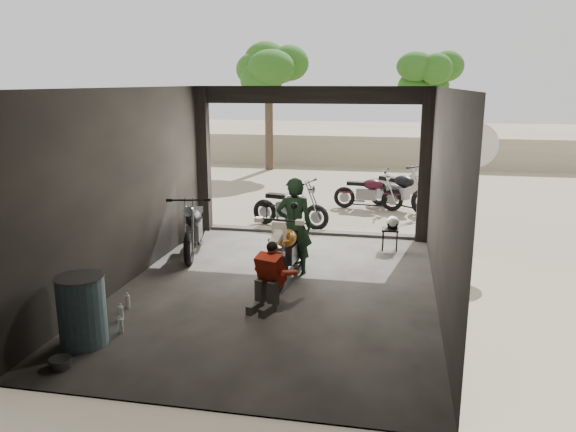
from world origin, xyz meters
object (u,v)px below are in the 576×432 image
at_px(mechanic, 267,279).
at_px(helmet, 393,222).
at_px(left_bike, 193,224).
at_px(sign_post, 473,166).
at_px(main_bike, 288,245).
at_px(outside_bike_a, 290,203).
at_px(outside_bike_b, 368,189).
at_px(rider, 294,226).
at_px(oil_drum, 82,312).
at_px(outside_bike_c, 400,187).
at_px(stool, 390,232).

distance_m(mechanic, helmet, 3.88).
relative_size(left_bike, sign_post, 0.70).
height_order(main_bike, mechanic, main_bike).
xyz_separation_m(outside_bike_a, outside_bike_b, (1.66, 2.22, -0.02)).
relative_size(mechanic, sign_post, 0.38).
xyz_separation_m(main_bike, outside_bike_a, (-0.64, 3.49, -0.04)).
xyz_separation_m(rider, helmet, (1.66, 1.77, -0.28)).
bearing_deg(mechanic, helmet, 81.58).
height_order(left_bike, oil_drum, left_bike).
distance_m(rider, mechanic, 1.73).
relative_size(left_bike, outside_bike_b, 1.13).
bearing_deg(outside_bike_a, mechanic, -159.01).
distance_m(mechanic, sign_post, 4.89).
bearing_deg(left_bike, sign_post, -1.81).
distance_m(left_bike, sign_post, 5.46).
bearing_deg(oil_drum, main_bike, 54.43).
height_order(outside_bike_c, sign_post, sign_post).
height_order(helmet, oil_drum, oil_drum).
relative_size(main_bike, mechanic, 1.85).
xyz_separation_m(left_bike, outside_bike_a, (1.44, 2.41, -0.04)).
bearing_deg(outside_bike_c, left_bike, -178.94).
bearing_deg(helmet, outside_bike_c, 86.85).
bearing_deg(left_bike, oil_drum, -102.93).
relative_size(outside_bike_a, outside_bike_b, 1.05).
height_order(main_bike, stool, main_bike).
bearing_deg(outside_bike_c, outside_bike_a, 173.66).
height_order(main_bike, outside_bike_c, outside_bike_c).
distance_m(outside_bike_b, helmet, 3.68).
bearing_deg(sign_post, mechanic, -117.09).
bearing_deg(outside_bike_a, outside_bike_c, -33.13).
bearing_deg(sign_post, rider, -134.56).
height_order(mechanic, helmet, mechanic).
bearing_deg(outside_bike_b, sign_post, -143.97).
height_order(rider, sign_post, sign_post).
bearing_deg(outside_bike_c, rider, -157.35).
distance_m(left_bike, stool, 3.87).
distance_m(main_bike, outside_bike_a, 3.55).
xyz_separation_m(mechanic, sign_post, (3.21, 3.47, 1.25)).
xyz_separation_m(rider, mechanic, (-0.09, -1.69, -0.37)).
xyz_separation_m(stool, helmet, (0.04, 0.05, 0.19)).
xyz_separation_m(left_bike, stool, (3.75, 0.96, -0.22)).
bearing_deg(sign_post, outside_bike_c, 125.40).
height_order(left_bike, sign_post, sign_post).
height_order(stool, sign_post, sign_post).
xyz_separation_m(outside_bike_c, mechanic, (-1.89, -7.14, -0.13)).
xyz_separation_m(outside_bike_b, sign_post, (2.13, -3.60, 1.20)).
bearing_deg(mechanic, oil_drum, -124.05).
bearing_deg(stool, mechanic, -116.76).
height_order(outside_bike_b, mechanic, outside_bike_b).
bearing_deg(rider, main_bike, 74.58).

